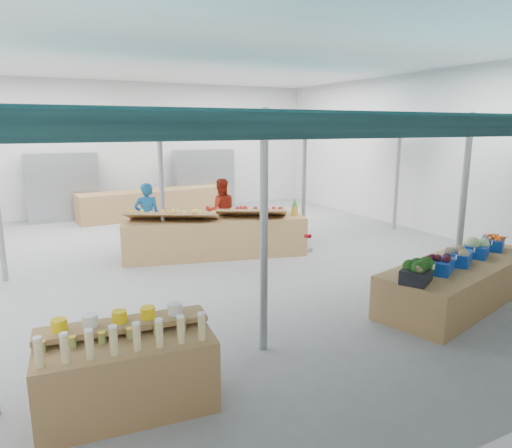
% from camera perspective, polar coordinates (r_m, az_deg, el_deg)
% --- Properties ---
extents(floor, '(13.00, 13.00, 0.00)m').
position_cam_1_polar(floor, '(9.83, -4.89, -4.42)').
color(floor, slate).
rests_on(floor, ground).
extents(hall, '(13.00, 13.00, 13.00)m').
position_cam_1_polar(hall, '(10.78, -8.11, 11.22)').
color(hall, silver).
rests_on(hall, ground).
extents(pole_grid, '(10.00, 4.60, 3.00)m').
position_cam_1_polar(pole_grid, '(8.26, 4.38, 5.28)').
color(pole_grid, gray).
rests_on(pole_grid, floor).
extents(awnings, '(9.50, 7.08, 0.30)m').
position_cam_1_polar(awnings, '(8.20, 4.49, 12.01)').
color(awnings, black).
rests_on(awnings, pole_grid).
extents(back_shelving_left, '(2.00, 0.50, 2.00)m').
position_cam_1_polar(back_shelving_left, '(14.89, -22.98, 4.23)').
color(back_shelving_left, '#B23F33').
rests_on(back_shelving_left, floor).
extents(back_shelving_right, '(2.00, 0.50, 2.00)m').
position_cam_1_polar(back_shelving_right, '(15.85, -6.51, 5.53)').
color(back_shelving_right, '#B23F33').
rests_on(back_shelving_right, floor).
extents(bottle_shelf, '(1.75, 1.19, 1.03)m').
position_cam_1_polar(bottle_shelf, '(4.92, -15.76, -17.20)').
color(bottle_shelf, olive).
rests_on(bottle_shelf, floor).
extents(veg_counter, '(3.60, 1.98, 0.67)m').
position_cam_1_polar(veg_counter, '(8.14, 24.23, -6.56)').
color(veg_counter, olive).
rests_on(veg_counter, floor).
extents(fruit_counter, '(4.02, 1.87, 0.84)m').
position_cam_1_polar(fruit_counter, '(9.98, -5.10, -1.67)').
color(fruit_counter, olive).
rests_on(fruit_counter, floor).
extents(far_counter, '(4.80, 1.35, 0.85)m').
position_cam_1_polar(far_counter, '(14.71, -12.39, 2.57)').
color(far_counter, olive).
rests_on(far_counter, floor).
extents(vendor_left, '(0.65, 0.50, 1.57)m').
position_cam_1_polar(vendor_left, '(10.58, -13.43, 0.84)').
color(vendor_left, '#15528E').
rests_on(vendor_left, floor).
extents(vendor_right, '(0.88, 0.76, 1.57)m').
position_cam_1_polar(vendor_right, '(11.13, -4.40, 1.68)').
color(vendor_right, maroon).
rests_on(vendor_right, floor).
extents(crate_broccoli, '(0.61, 0.55, 0.35)m').
position_cam_1_polar(crate_broccoli, '(6.71, 19.43, -5.60)').
color(crate_broccoli, black).
rests_on(crate_broccoli, veg_counter).
extents(crate_beets, '(0.61, 0.55, 0.29)m').
position_cam_1_polar(crate_beets, '(7.29, 21.95, -4.61)').
color(crate_beets, '#0E3A97').
rests_on(crate_beets, veg_counter).
extents(crate_celeriac, '(0.61, 0.55, 0.31)m').
position_cam_1_polar(crate_celeriac, '(7.83, 23.97, -3.58)').
color(crate_celeriac, '#0E3A97').
rests_on(crate_celeriac, veg_counter).
extents(crate_cabbage, '(0.61, 0.55, 0.35)m').
position_cam_1_polar(crate_cabbage, '(8.43, 25.84, -2.60)').
color(crate_cabbage, '#0E3A97').
rests_on(crate_cabbage, veg_counter).
extents(crate_carrots, '(0.61, 0.55, 0.29)m').
position_cam_1_polar(crate_carrots, '(9.05, 27.43, -2.12)').
color(crate_carrots, '#0E3A97').
rests_on(crate_carrots, veg_counter).
extents(sparrow, '(0.12, 0.09, 0.11)m').
position_cam_1_polar(sparrow, '(6.51, 19.72, -5.35)').
color(sparrow, brown).
rests_on(sparrow, crate_broccoli).
extents(pole_ribbon, '(0.12, 0.12, 0.28)m').
position_cam_1_polar(pole_ribbon, '(7.22, 6.53, -1.65)').
color(pole_ribbon, red).
rests_on(pole_ribbon, pole_grid).
extents(apple_heap_yellow, '(2.00, 1.52, 0.27)m').
position_cam_1_polar(apple_heap_yellow, '(9.69, -10.56, 1.29)').
color(apple_heap_yellow, '#997247').
rests_on(apple_heap_yellow, fruit_counter).
extents(apple_heap_red, '(1.65, 1.33, 0.27)m').
position_cam_1_polar(apple_heap_red, '(9.91, -0.54, 1.73)').
color(apple_heap_red, '#997247').
rests_on(apple_heap_red, fruit_counter).
extents(pineapple, '(0.14, 0.14, 0.39)m').
position_cam_1_polar(pineapple, '(10.15, 4.86, 2.03)').
color(pineapple, '#8C6019').
rests_on(pineapple, fruit_counter).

